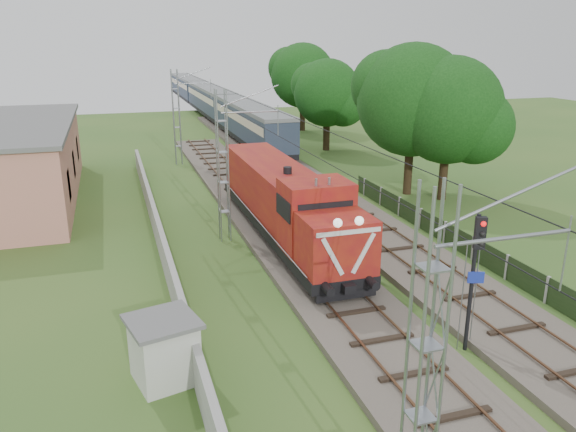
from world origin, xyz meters
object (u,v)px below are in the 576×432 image
object	(u,v)px
locomotive	(285,201)
relay_hut	(164,350)
signal_post	(476,260)
coach_rake	(210,99)

from	to	relation	value
locomotive	relay_hut	distance (m)	13.38
locomotive	signal_post	world-z (taller)	signal_post
locomotive	relay_hut	bearing A→B (deg)	-123.72
coach_rake	signal_post	bearing A→B (deg)	-92.05
relay_hut	locomotive	bearing A→B (deg)	56.28
locomotive	signal_post	size ratio (longest dim) A/B	3.42
locomotive	coach_rake	distance (m)	50.79
locomotive	relay_hut	world-z (taller)	locomotive
signal_post	coach_rake	bearing A→B (deg)	87.95
locomotive	coach_rake	bearing A→B (deg)	84.35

